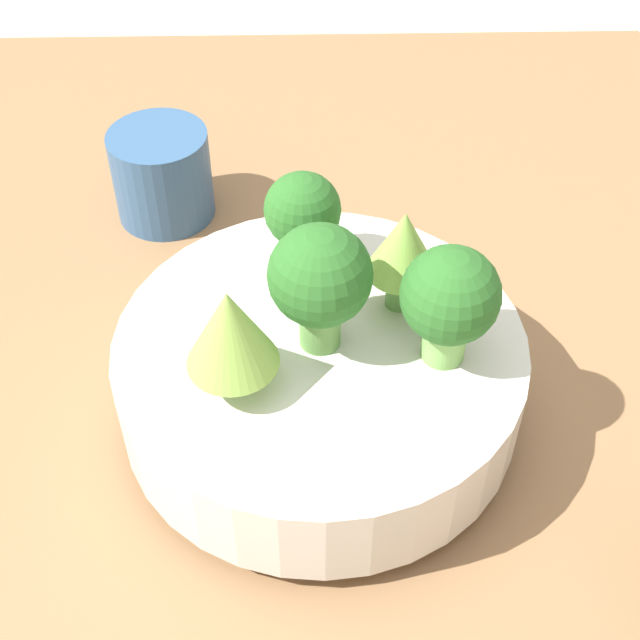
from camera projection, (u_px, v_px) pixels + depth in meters
The scene contains 9 objects.
ground_plane at pixel (280, 420), 0.69m from camera, with size 6.00×6.00×0.00m, color beige.
table at pixel (279, 405), 0.67m from camera, with size 1.10×0.85×0.03m.
bowl at pixel (320, 375), 0.61m from camera, with size 0.28×0.28×0.08m.
romanesco_piece_near at pixel (230, 331), 0.53m from camera, with size 0.06×0.06×0.08m.
broccoli_floret_back at pixel (450, 299), 0.54m from camera, with size 0.06×0.06×0.08m.
broccoli_floret_center at pixel (320, 279), 0.55m from camera, with size 0.07×0.07×0.09m.
romanesco_piece_far at pixel (403, 247), 0.58m from camera, with size 0.05×0.05×0.08m.
broccoli_floret_left at pixel (303, 213), 0.61m from camera, with size 0.05×0.05×0.08m.
cup at pixel (162, 175), 0.78m from camera, with size 0.09×0.09×0.08m.
Camera 1 is at (0.43, 0.02, 0.54)m, focal length 50.00 mm.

